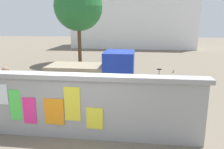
{
  "coord_description": "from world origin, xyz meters",
  "views": [
    {
      "loc": [
        1.57,
        -5.49,
        3.08
      ],
      "look_at": [
        0.52,
        2.83,
        1.08
      ],
      "focal_mm": 36.5,
      "sensor_mm": 36.0,
      "label": 1
    }
  ],
  "objects": [
    {
      "name": "tree_roadside",
      "position": [
        -2.85,
        10.71,
        4.01
      ],
      "size": [
        3.42,
        3.42,
        5.74
      ],
      "color": "brown",
      "rests_on": "ground"
    },
    {
      "name": "building_background",
      "position": [
        0.66,
        21.98,
        3.17
      ],
      "size": [
        13.95,
        5.76,
        6.31
      ],
      "color": "white",
      "rests_on": "ground"
    },
    {
      "name": "person_walking",
      "position": [
        -2.77,
        1.24,
        0.99
      ],
      "size": [
        0.47,
        0.47,
        1.62
      ],
      "color": "#BF6626",
      "rests_on": "ground"
    },
    {
      "name": "bicycle_far",
      "position": [
        2.58,
        4.7,
        0.36
      ],
      "size": [
        1.68,
        0.53,
        0.95
      ],
      "color": "black",
      "rests_on": "ground"
    },
    {
      "name": "ground",
      "position": [
        0.0,
        8.0,
        0.0
      ],
      "size": [
        60.0,
        60.0,
        0.0
      ],
      "primitive_type": "plane",
      "color": "#6B6051"
    },
    {
      "name": "motorcycle",
      "position": [
        1.87,
        1.42,
        0.46
      ],
      "size": [
        1.9,
        0.56,
        0.87
      ],
      "color": "black",
      "rests_on": "ground"
    },
    {
      "name": "auto_rickshaw_truck",
      "position": [
        -0.27,
        3.69,
        0.9
      ],
      "size": [
        3.61,
        1.52,
        1.85
      ],
      "color": "black",
      "rests_on": "ground"
    },
    {
      "name": "poster_wall",
      "position": [
        -0.01,
        -0.0,
        0.89
      ],
      "size": [
        6.61,
        0.42,
        1.74
      ],
      "color": "#989898",
      "rests_on": "ground"
    }
  ]
}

